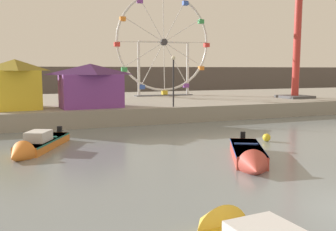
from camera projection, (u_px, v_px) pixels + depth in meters
The scene contains 10 objects.
quay_promenade at pixel (126, 105), 35.77m from camera, with size 110.00×19.50×1.19m, color gray.
distant_town_skyline at pixel (90, 82), 55.02m from camera, with size 140.00×3.00×4.40m, color #564C47.
motorboat_faded_red at pixel (249, 157), 15.63m from camera, with size 3.46×5.18×1.21m.
motorboat_orange_hull at pixel (36, 146), 17.85m from camera, with size 3.43×5.42×1.31m.
ferris_wheel_white_frame at pixel (164, 44), 39.13m from camera, with size 10.76×1.20×10.92m.
drop_tower_red_tower at pixel (298, 18), 35.51m from camera, with size 2.80×2.80×15.93m.
carnival_booth_purple_stall at pixel (91, 85), 27.02m from camera, with size 4.93×3.19×3.21m.
carnival_booth_yellow_awning at pixel (16, 83), 26.01m from camera, with size 3.75×4.15×3.52m.
promenade_lamp_near at pixel (173, 73), 27.46m from camera, with size 0.32×0.32×3.82m.
mooring_buoy_orange at pixel (267, 138), 20.45m from camera, with size 0.44×0.44×0.44m, color yellow.
Camera 1 is at (-9.04, -6.86, 3.97)m, focal length 39.29 mm.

